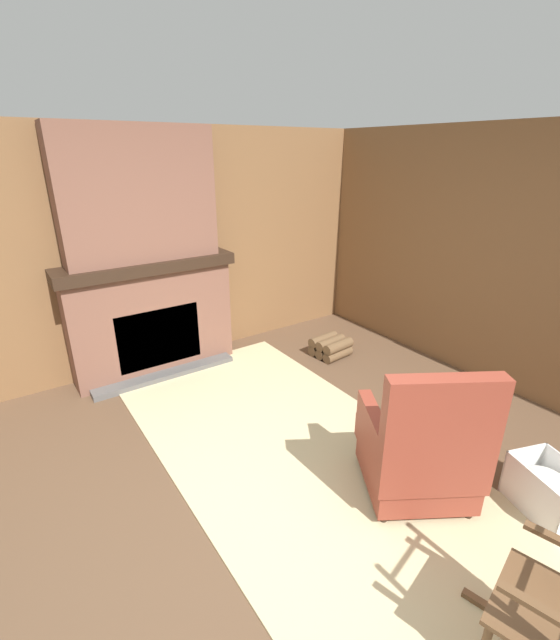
{
  "coord_description": "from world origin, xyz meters",
  "views": [
    {
      "loc": [
        1.65,
        -1.24,
        2.22
      ],
      "look_at": [
        -1.08,
        0.63,
        0.9
      ],
      "focal_mm": 24.0,
      "sensor_mm": 36.0,
      "label": 1
    }
  ],
  "objects_px": {
    "storage_case": "(170,249)",
    "firewood_stack": "(330,347)",
    "armchair": "(420,451)",
    "laundry_basket": "(549,490)",
    "oil_lamp_vase": "(117,254)"
  },
  "relations": [
    {
      "from": "armchair",
      "to": "firewood_stack",
      "type": "bearing_deg",
      "value": 6.09
    },
    {
      "from": "storage_case",
      "to": "oil_lamp_vase",
      "type": "bearing_deg",
      "value": -90.01
    },
    {
      "from": "armchair",
      "to": "laundry_basket",
      "type": "bearing_deg",
      "value": -102.91
    },
    {
      "from": "armchair",
      "to": "storage_case",
      "type": "bearing_deg",
      "value": 42.43
    },
    {
      "from": "firewood_stack",
      "to": "storage_case",
      "type": "xyz_separation_m",
      "value": [
        -0.86,
        -1.49,
        1.17
      ]
    },
    {
      "from": "firewood_stack",
      "to": "storage_case",
      "type": "height_order",
      "value": "storage_case"
    },
    {
      "from": "armchair",
      "to": "oil_lamp_vase",
      "type": "height_order",
      "value": "oil_lamp_vase"
    },
    {
      "from": "storage_case",
      "to": "firewood_stack",
      "type": "bearing_deg",
      "value": 59.91
    },
    {
      "from": "laundry_basket",
      "to": "storage_case",
      "type": "distance_m",
      "value": 3.77
    },
    {
      "from": "oil_lamp_vase",
      "to": "storage_case",
      "type": "relative_size",
      "value": 1.03
    },
    {
      "from": "armchair",
      "to": "laundry_basket",
      "type": "relative_size",
      "value": 1.91
    },
    {
      "from": "laundry_basket",
      "to": "oil_lamp_vase",
      "type": "bearing_deg",
      "value": -153.94
    },
    {
      "from": "firewood_stack",
      "to": "armchair",
      "type": "bearing_deg",
      "value": -25.29
    },
    {
      "from": "armchair",
      "to": "oil_lamp_vase",
      "type": "bearing_deg",
      "value": 52.16
    },
    {
      "from": "laundry_basket",
      "to": "storage_case",
      "type": "xyz_separation_m",
      "value": [
        -3.41,
        -1.15,
        1.11
      ]
    }
  ]
}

